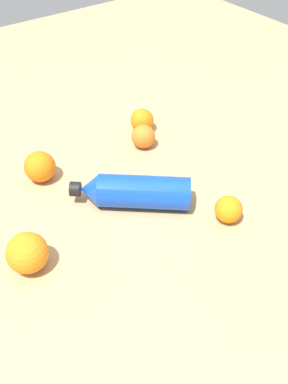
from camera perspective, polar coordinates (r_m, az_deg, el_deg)
name	(u,v)px	position (r m, az deg, el deg)	size (l,w,h in m)	color
ground_plane	(119,202)	(1.01, -3.34, -1.33)	(2.40, 2.40, 0.00)	tan
water_bottle	(134,192)	(0.98, -1.38, 0.06)	(0.25, 0.22, 0.08)	blue
orange_0	(228,209)	(0.97, 11.08, -2.27)	(0.06, 0.06, 0.06)	orange
orange_1	(143,136)	(1.17, -0.09, 7.34)	(0.06, 0.06, 0.06)	orange
orange_2	(142,120)	(1.23, -0.26, 9.43)	(0.07, 0.07, 0.07)	orange
orange_3	(40,167)	(1.08, -13.57, 3.26)	(0.08, 0.08, 0.08)	orange
orange_4	(27,253)	(0.88, -15.13, -7.76)	(0.08, 0.08, 0.08)	orange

